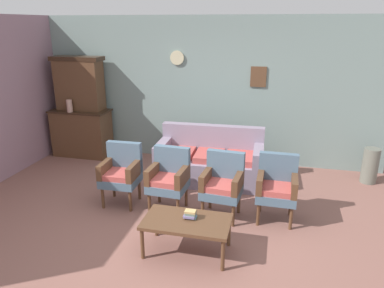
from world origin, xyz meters
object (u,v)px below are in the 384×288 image
Objects in this scene: armchair_near_couch_end at (121,171)px; armchair_by_doorway at (169,177)px; vase_on_cabinet at (69,106)px; armchair_row_middle at (277,185)px; floral_couch at (210,162)px; armchair_near_cabinet at (223,182)px; side_cabinet at (82,133)px; coffee_table at (187,223)px; book_stack_on_table at (190,214)px; floor_vase_by_wall at (370,166)px.

armchair_near_couch_end is 1.00× the size of armchair_by_doorway.
vase_on_cabinet is at bearing 138.30° from armchair_near_couch_end.
armchair_near_couch_end is 2.23m from armchair_row_middle.
armchair_near_cabinet is at bearing -71.07° from floral_couch.
side_cabinet reaches higher than coffee_table.
coffee_table is 0.11m from book_stack_on_table.
side_cabinet is 2.82m from floral_couch.
floor_vase_by_wall is at bearing 11.43° from floral_couch.
vase_on_cabinet is at bearing 140.60° from book_stack_on_table.
armchair_row_middle is 6.31× the size of book_stack_on_table.
side_cabinet is 5.37m from floor_vase_by_wall.
armchair_near_cabinet reaches higher than coffee_table.
side_cabinet is at bearing 167.05° from floral_couch.
armchair_near_couch_end is at bearing -178.85° from armchair_row_middle.
floral_couch and armchair_near_couch_end have the same top height.
floor_vase_by_wall is at bearing 36.60° from armchair_near_cabinet.
armchair_by_doorway is 1.04m from book_stack_on_table.
side_cabinet is 1.28× the size of armchair_row_middle.
floral_couch is 1.98× the size of armchair_near_cabinet.
side_cabinet is at bearing 136.70° from coffee_table.
armchair_near_cabinet is 6.31× the size of book_stack_on_table.
armchair_near_cabinet is 1.00× the size of armchair_row_middle.
book_stack_on_table is (0.03, 0.06, 0.09)m from coffee_table.
book_stack_on_table is at bearing -134.77° from armchair_row_middle.
side_cabinet is at bearing 150.62° from armchair_near_cabinet.
floor_vase_by_wall is at bearing 0.90° from vase_on_cabinet.
armchair_by_doorway and armchair_row_middle have the same top height.
armchair_near_couch_end is (1.62, -1.72, 0.03)m from side_cabinet.
floor_vase_by_wall is at bearing -1.07° from side_cabinet.
side_cabinet is 0.62m from vase_on_cabinet.
vase_on_cabinet is at bearing 153.98° from armchair_near_cabinet.
book_stack_on_table is (1.27, -0.92, -0.03)m from armchair_near_couch_end.
floor_vase_by_wall is (2.62, 0.53, -0.03)m from floral_couch.
floral_couch is 2.02m from book_stack_on_table.
side_cabinet is 0.65× the size of floral_couch.
floral_couch is at bearing 108.93° from armchair_near_cabinet.
vase_on_cabinet is at bearing 159.32° from armchair_row_middle.
floral_couch is at bearing -8.90° from vase_on_cabinet.
side_cabinet is 2.94m from armchair_by_doorway.
vase_on_cabinet is (-0.10, -0.19, 0.58)m from side_cabinet.
floral_couch and armchair_near_cabinet have the same top height.
armchair_near_couch_end is at bearing 177.95° from armchair_by_doorway.
armchair_near_couch_end is at bearing 141.75° from coffee_table.
coffee_table is at bearing -133.94° from floor_vase_by_wall.
side_cabinet is at bearing 178.93° from floor_vase_by_wall.
armchair_near_cabinet is at bearing 74.14° from coffee_table.
coffee_table is at bearing -86.63° from floral_couch.
armchair_near_couch_end and armchair_row_middle have the same top height.
side_cabinet is 2.37m from armchair_near_couch_end.
armchair_near_couch_end reaches higher than floor_vase_by_wall.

